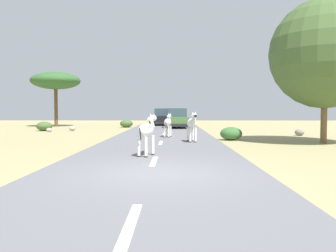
% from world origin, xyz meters
% --- Properties ---
extents(ground_plane, '(90.00, 90.00, 0.00)m').
position_xyz_m(ground_plane, '(0.00, 0.00, 0.00)').
color(ground_plane, '#998E60').
extents(road, '(6.00, 64.00, 0.05)m').
position_xyz_m(road, '(-0.20, 0.00, 0.03)').
color(road, slate).
rests_on(road, ground_plane).
extents(lane_markings, '(0.16, 56.00, 0.01)m').
position_xyz_m(lane_markings, '(-0.20, -1.00, 0.05)').
color(lane_markings, silver).
rests_on(lane_markings, road).
extents(zebra_0, '(0.56, 1.61, 1.52)m').
position_xyz_m(zebra_0, '(1.34, 8.52, 0.96)').
color(zebra_0, silver).
rests_on(zebra_0, road).
extents(zebra_1, '(0.73, 1.52, 1.48)m').
position_xyz_m(zebra_1, '(-0.52, 3.33, 0.93)').
color(zebra_1, silver).
rests_on(zebra_1, road).
extents(zebra_2, '(0.55, 1.48, 1.41)m').
position_xyz_m(zebra_2, '(0.09, 11.74, 0.89)').
color(zebra_2, silver).
rests_on(zebra_2, road).
extents(car_0, '(2.16, 4.41, 1.74)m').
position_xyz_m(car_0, '(0.74, 22.36, 0.85)').
color(car_0, '#476B38').
rests_on(car_0, road).
extents(car_1, '(2.26, 4.45, 1.74)m').
position_xyz_m(car_1, '(-0.77, 27.86, 0.85)').
color(car_1, black).
rests_on(car_1, road).
extents(tree_0, '(5.35, 5.35, 7.07)m').
position_xyz_m(tree_0, '(7.81, 8.37, 4.39)').
color(tree_0, brown).
rests_on(tree_0, ground_plane).
extents(tree_1, '(4.77, 4.77, 5.34)m').
position_xyz_m(tree_1, '(-11.13, 25.21, 4.47)').
color(tree_1, brown).
rests_on(tree_1, ground_plane).
extents(bush_0, '(1.20, 1.08, 0.72)m').
position_xyz_m(bush_0, '(3.56, 10.16, 0.36)').
color(bush_0, '#386633').
rests_on(bush_0, ground_plane).
extents(bush_1, '(1.22, 1.10, 0.73)m').
position_xyz_m(bush_1, '(-9.72, 18.26, 0.37)').
color(bush_1, '#425B2D').
rests_on(bush_1, ground_plane).
extents(bush_3, '(1.20, 1.08, 0.72)m').
position_xyz_m(bush_3, '(-4.00, 23.73, 0.36)').
color(bush_3, '#425B2D').
rests_on(bush_3, ground_plane).
extents(rock_0, '(0.50, 0.41, 0.36)m').
position_xyz_m(rock_0, '(-7.58, 18.49, 0.18)').
color(rock_0, '#A89E8C').
rests_on(rock_0, ground_plane).
extents(rock_1, '(0.60, 0.57, 0.41)m').
position_xyz_m(rock_1, '(8.53, 13.62, 0.21)').
color(rock_1, gray).
rests_on(rock_1, ground_plane).
extents(rock_4, '(0.42, 0.32, 0.31)m').
position_xyz_m(rock_4, '(-8.85, 16.89, 0.16)').
color(rock_4, '#A89E8C').
rests_on(rock_4, ground_plane).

